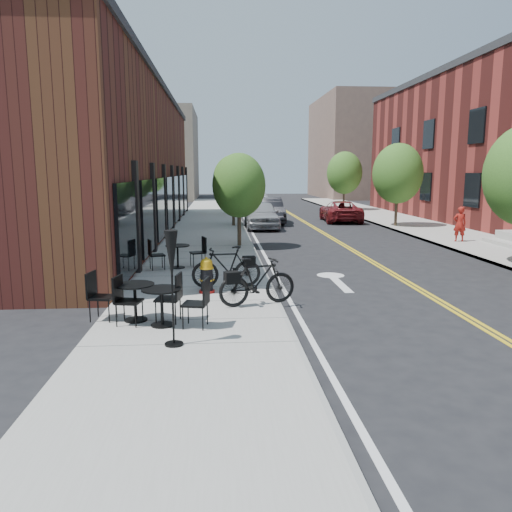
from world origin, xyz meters
name	(u,v)px	position (x,y,z in m)	size (l,w,h in m)	color
ground	(279,304)	(0.00, 0.00, 0.00)	(120.00, 120.00, 0.00)	black
sidewalk_near	(206,244)	(-2.00, 10.00, 0.06)	(4.00, 70.00, 0.12)	#9E9B93
sidewalk_far	(471,241)	(10.00, 10.00, 0.06)	(4.00, 70.00, 0.12)	#9E9B93
building_near	(116,165)	(-6.50, 14.00, 3.50)	(5.00, 28.00, 7.00)	#411815
bg_building_left	(162,155)	(-8.00, 48.00, 5.00)	(8.00, 14.00, 10.00)	#726656
bg_building_right	(360,148)	(16.00, 50.00, 6.00)	(10.00, 16.00, 12.00)	brown
tree_near_a	(239,186)	(-0.60, 9.00, 2.60)	(2.20, 2.20, 3.81)	#382B1E
tree_near_b	(233,180)	(-0.60, 17.00, 2.71)	(2.30, 2.30, 3.98)	#382B1E
tree_near_c	(230,180)	(-0.60, 25.00, 2.53)	(2.10, 2.10, 3.67)	#382B1E
tree_near_d	(228,176)	(-0.60, 33.00, 2.79)	(2.40, 2.40, 4.11)	#382B1E
tree_far_b	(398,174)	(8.60, 16.00, 3.06)	(2.80, 2.80, 4.62)	#382B1E
tree_far_c	(344,173)	(8.60, 28.00, 3.06)	(2.80, 2.80, 4.62)	#382B1E
fire_hydrant	(207,276)	(-1.77, 0.86, 0.55)	(0.40, 0.40, 0.92)	maroon
bicycle_left	(226,267)	(-1.26, 1.41, 0.67)	(0.52, 1.85, 1.11)	black
bicycle_right	(257,281)	(-0.57, -0.43, 0.68)	(0.53, 1.87, 1.12)	black
bistro_set_a	(162,301)	(-2.60, -1.87, 0.62)	(1.89, 0.94, 1.00)	black
bistro_set_b	(135,297)	(-3.19, -1.48, 0.63)	(1.92, 0.93, 1.01)	black
bistro_set_c	(178,253)	(-2.77, 4.23, 0.60)	(1.83, 0.97, 0.96)	black
patio_umbrella	(172,264)	(-2.27, -3.04, 1.60)	(0.33, 0.33, 2.06)	black
parked_car_a	(261,215)	(0.95, 16.32, 0.78)	(1.83, 4.55, 1.55)	#95979C
parked_car_b	(268,211)	(1.60, 19.03, 0.79)	(1.67, 4.78, 1.58)	black
parked_car_c	(258,203)	(1.60, 27.32, 0.77)	(2.15, 5.28, 1.53)	#ADADB2
parked_car_far	(340,211)	(6.30, 19.69, 0.67)	(2.21, 4.79, 1.33)	maroon
pedestrian	(460,224)	(9.14, 9.49, 0.89)	(0.56, 0.37, 1.54)	maroon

